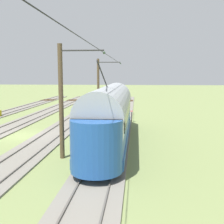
# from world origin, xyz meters

# --- Properties ---
(ground_plane) EXTENTS (220.00, 220.00, 0.00)m
(ground_plane) POSITION_xyz_m (0.00, 0.00, 0.00)
(ground_plane) COLOR olive
(track_streetcar_siding) EXTENTS (2.80, 80.00, 0.18)m
(track_streetcar_siding) POSITION_xyz_m (-7.65, -0.31, 0.05)
(track_streetcar_siding) COLOR slate
(track_streetcar_siding) RESTS_ON ground
(track_adjacent_siding) EXTENTS (2.80, 80.00, 0.18)m
(track_adjacent_siding) POSITION_xyz_m (-2.55, -0.31, 0.05)
(track_adjacent_siding) COLOR slate
(track_adjacent_siding) RESTS_ON ground
(vintage_streetcar) EXTENTS (2.65, 16.51, 5.61)m
(vintage_streetcar) POSITION_xyz_m (-7.65, 1.99, 2.26)
(vintage_streetcar) COLOR #1E4C93
(vintage_streetcar) RESTS_ON ground
(catenary_pole_foreground) EXTENTS (2.82, 0.28, 6.89)m
(catenary_pole_foreground) POSITION_xyz_m (-5.12, -10.49, 3.61)
(catenary_pole_foreground) COLOR #4C3D28
(catenary_pole_foreground) RESTS_ON ground
(catenary_pole_mid_near) EXTENTS (2.82, 0.28, 6.89)m
(catenary_pole_mid_near) POSITION_xyz_m (-5.12, 5.72, 3.61)
(catenary_pole_mid_near) COLOR #4C3D28
(catenary_pole_mid_near) RESTS_ON ground
(overhead_wire_run) EXTENTS (2.62, 52.61, 0.18)m
(overhead_wire_run) POSITION_xyz_m (-7.61, 13.07, 6.35)
(overhead_wire_run) COLOR black
(overhead_wire_run) RESTS_ON ground
(switch_stand) EXTENTS (0.50, 0.30, 1.24)m
(switch_stand) POSITION_xyz_m (-9.03, -7.36, 0.70)
(switch_stand) COLOR black
(switch_stand) RESTS_ON ground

